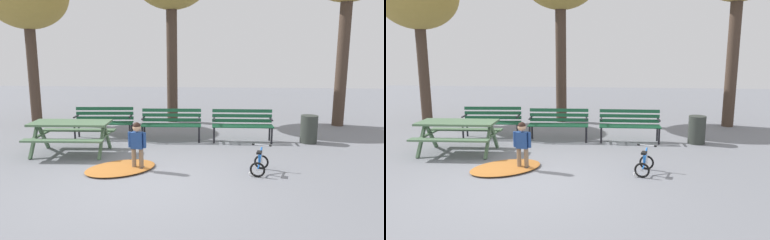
% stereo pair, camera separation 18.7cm
% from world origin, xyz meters
% --- Properties ---
extents(ground, '(36.00, 36.00, 0.00)m').
position_xyz_m(ground, '(0.00, 0.00, 0.00)').
color(ground, slate).
extents(picnic_table, '(1.86, 1.42, 0.79)m').
position_xyz_m(picnic_table, '(-2.05, 1.79, 0.59)').
color(picnic_table, '#4C6B4C').
rests_on(picnic_table, ground).
extents(park_bench_far_left, '(1.63, 0.58, 0.85)m').
position_xyz_m(park_bench_far_left, '(-1.78, 3.41, 0.51)').
color(park_bench_far_left, '#195133').
rests_on(park_bench_far_left, ground).
extents(park_bench_left, '(1.62, 0.53, 0.85)m').
position_xyz_m(park_bench_left, '(0.12, 3.26, 0.51)').
color(park_bench_left, '#195133').
rests_on(park_bench_left, ground).
extents(park_bench_right, '(1.61, 0.50, 0.85)m').
position_xyz_m(park_bench_right, '(2.02, 3.29, 0.51)').
color(park_bench_right, '#195133').
rests_on(park_bench_right, ground).
extents(child_standing, '(0.38, 0.19, 0.99)m').
position_xyz_m(child_standing, '(-0.24, 0.73, 0.58)').
color(child_standing, '#7F664C').
rests_on(child_standing, ground).
extents(kids_bicycle, '(0.48, 0.62, 0.54)m').
position_xyz_m(kids_bicycle, '(2.21, 0.72, 0.20)').
color(kids_bicycle, black).
rests_on(kids_bicycle, ground).
extents(leaf_pile, '(1.79, 1.71, 0.07)m').
position_xyz_m(leaf_pile, '(-0.59, 0.73, 0.04)').
color(leaf_pile, '#B26B2D').
rests_on(leaf_pile, ground).
extents(trash_bin, '(0.44, 0.44, 0.73)m').
position_xyz_m(trash_bin, '(3.77, 3.28, 0.36)').
color(trash_bin, '#2D332D').
rests_on(trash_bin, ground).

